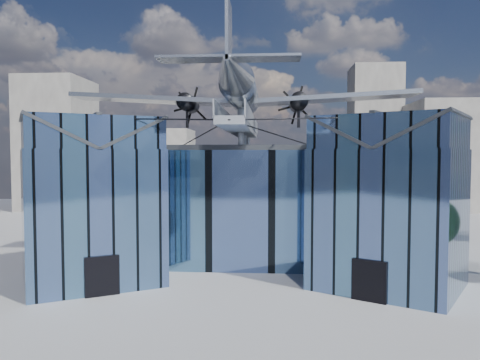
{
  "coord_description": "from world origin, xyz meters",
  "views": [
    {
      "loc": [
        2.44,
        -33.58,
        9.07
      ],
      "look_at": [
        0.0,
        2.0,
        7.2
      ],
      "focal_mm": 35.0,
      "sensor_mm": 36.0,
      "label": 1
    }
  ],
  "objects": [
    {
      "name": "ground_plane",
      "position": [
        0.0,
        0.0,
        0.0
      ],
      "size": [
        120.0,
        120.0,
        0.0
      ],
      "primitive_type": "plane",
      "color": "gray"
    },
    {
      "name": "museum",
      "position": [
        0.0,
        5.82,
        5.54
      ],
      "size": [
        32.88,
        24.5,
        17.6
      ],
      "color": "#4D6E9C",
      "rests_on": "ground"
    },
    {
      "name": "bg_towers",
      "position": [
        1.45,
        50.49,
        10.01
      ],
      "size": [
        77.0,
        24.5,
        26.0
      ],
      "color": "gray",
      "rests_on": "ground"
    }
  ]
}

